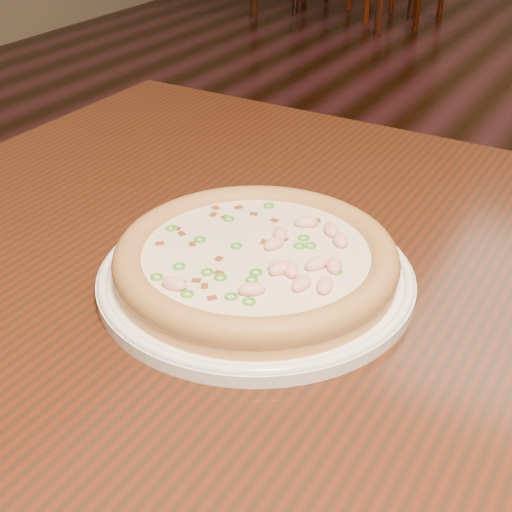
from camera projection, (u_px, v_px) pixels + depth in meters
The scene contains 3 objects.
hero_table at pixel (384, 375), 0.71m from camera, with size 1.20×0.80×0.75m.
plate at pixel (256, 275), 0.67m from camera, with size 0.30×0.30×0.02m.
pizza at pixel (256, 259), 0.66m from camera, with size 0.27×0.27×0.03m.
Camera 1 is at (-0.02, -1.33, 1.12)m, focal length 50.00 mm.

